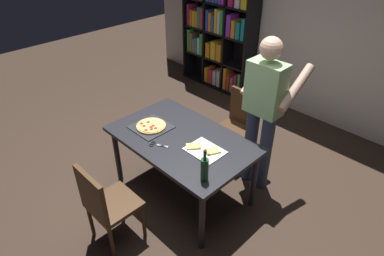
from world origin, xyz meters
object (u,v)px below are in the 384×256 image
at_px(bookshelf, 220,32).
at_px(kitchen_scissors, 156,144).
at_px(chair_far_side, 238,122).
at_px(person_serving_pizza, 264,108).
at_px(pepperoni_pizza_on_tray, 151,126).
at_px(wine_bottle, 205,169).
at_px(dining_table, 182,144).
at_px(chair_near_camera, 105,203).

bearing_deg(bookshelf, kitchen_scissors, -60.66).
height_order(chair_far_side, person_serving_pizza, person_serving_pizza).
distance_m(pepperoni_pizza_on_tray, kitchen_scissors, 0.33).
xyz_separation_m(bookshelf, wine_bottle, (2.17, -2.66, -0.11)).
bearing_deg(dining_table, person_serving_pizza, 57.62).
xyz_separation_m(chair_near_camera, chair_far_side, (0.00, 1.91, 0.00)).
height_order(chair_near_camera, chair_far_side, same).
height_order(chair_near_camera, wine_bottle, wine_bottle).
bearing_deg(pepperoni_pizza_on_tray, chair_far_side, 70.64).
bearing_deg(chair_near_camera, chair_far_side, 90.00).
bearing_deg(chair_far_side, bookshelf, 138.02).
distance_m(person_serving_pizza, wine_bottle, 1.04).
height_order(bookshelf, pepperoni_pizza_on_tray, bookshelf).
xyz_separation_m(dining_table, bookshelf, (-1.57, 2.37, 0.30)).
bearing_deg(dining_table, bookshelf, 123.56).
height_order(person_serving_pizza, wine_bottle, person_serving_pizza).
height_order(dining_table, person_serving_pizza, person_serving_pizza).
height_order(dining_table, chair_far_side, chair_far_side).
xyz_separation_m(chair_near_camera, wine_bottle, (0.60, 0.67, 0.36)).
height_order(chair_near_camera, pepperoni_pizza_on_tray, chair_near_camera).
relative_size(dining_table, chair_near_camera, 1.67).
distance_m(chair_near_camera, person_serving_pizza, 1.82).
distance_m(dining_table, person_serving_pizza, 0.93).
relative_size(dining_table, person_serving_pizza, 0.86).
xyz_separation_m(chair_far_side, bookshelf, (-1.57, 1.42, 0.46)).
height_order(chair_far_side, pepperoni_pizza_on_tray, chair_far_side).
distance_m(dining_table, wine_bottle, 0.69).
bearing_deg(dining_table, pepperoni_pizza_on_tray, -164.73).
bearing_deg(dining_table, chair_near_camera, -90.00).
bearing_deg(bookshelf, person_serving_pizza, -38.73).
distance_m(bookshelf, person_serving_pizza, 2.62).
bearing_deg(person_serving_pizza, dining_table, -122.38).
height_order(chair_far_side, wine_bottle, wine_bottle).
relative_size(bookshelf, kitchen_scissors, 9.97).
bearing_deg(kitchen_scissors, bookshelf, 119.34).
relative_size(pepperoni_pizza_on_tray, kitchen_scissors, 1.94).
relative_size(dining_table, kitchen_scissors, 7.70).
bearing_deg(wine_bottle, bookshelf, 129.16).
relative_size(chair_far_side, bookshelf, 0.46).
relative_size(chair_near_camera, pepperoni_pizza_on_tray, 2.37).
bearing_deg(kitchen_scissors, chair_near_camera, -82.59).
bearing_deg(chair_far_side, dining_table, -90.00).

